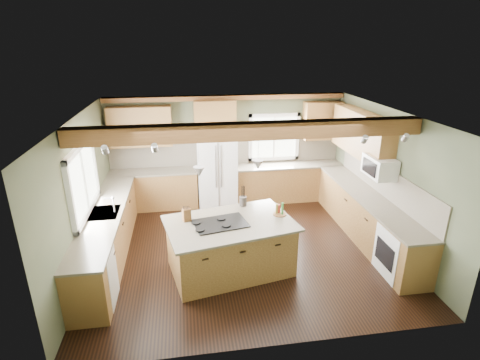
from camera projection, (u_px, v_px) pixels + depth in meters
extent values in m
plane|color=black|center=(244.00, 248.00, 7.25)|extent=(5.60, 5.60, 0.00)
plane|color=silver|center=(244.00, 114.00, 6.34)|extent=(5.60, 5.60, 0.00)
plane|color=#444E37|center=(227.00, 148.00, 9.11)|extent=(5.60, 0.00, 5.60)
plane|color=#444E37|center=(83.00, 195.00, 6.40)|extent=(0.00, 5.00, 5.00)
plane|color=#444E37|center=(387.00, 178.00, 7.19)|extent=(0.00, 5.00, 5.00)
cube|color=brown|center=(251.00, 131.00, 5.77)|extent=(5.55, 0.26, 0.26)
cube|color=brown|center=(227.00, 98.00, 8.58)|extent=(5.55, 0.20, 0.10)
cube|color=brown|center=(227.00, 152.00, 9.12)|extent=(5.58, 0.03, 0.58)
cube|color=brown|center=(385.00, 181.00, 7.27)|extent=(0.03, 3.70, 0.58)
cube|color=brown|center=(154.00, 190.00, 8.88)|extent=(2.02, 0.60, 0.88)
cube|color=brown|center=(153.00, 172.00, 8.72)|extent=(2.06, 0.64, 0.04)
cube|color=brown|center=(288.00, 182.00, 9.34)|extent=(2.62, 0.60, 0.88)
cube|color=brown|center=(289.00, 165.00, 9.18)|extent=(2.66, 0.64, 0.04)
cube|color=brown|center=(108.00, 236.00, 6.79)|extent=(0.60, 3.70, 0.88)
cube|color=brown|center=(104.00, 214.00, 6.63)|extent=(0.64, 3.74, 0.04)
cube|color=brown|center=(366.00, 218.00, 7.50)|extent=(0.60, 3.70, 0.88)
cube|color=brown|center=(369.00, 197.00, 7.34)|extent=(0.64, 3.74, 0.04)
cube|color=brown|center=(140.00, 126.00, 8.43)|extent=(1.40, 0.35, 0.90)
cube|color=brown|center=(215.00, 115.00, 8.60)|extent=(0.96, 0.35, 0.70)
cube|color=brown|center=(361.00, 134.00, 7.77)|extent=(0.35, 2.20, 0.90)
cube|color=brown|center=(322.00, 121.00, 9.04)|extent=(0.90, 0.35, 0.90)
cube|color=white|center=(82.00, 180.00, 6.36)|extent=(0.04, 1.60, 1.05)
cube|color=white|center=(274.00, 137.00, 9.16)|extent=(1.10, 0.04, 1.00)
cube|color=#262628|center=(104.00, 213.00, 6.63)|extent=(0.50, 0.65, 0.03)
cylinder|color=#B2B2B7|center=(114.00, 205.00, 6.60)|extent=(0.02, 0.02, 0.28)
cube|color=white|center=(93.00, 279.00, 5.59)|extent=(0.60, 0.60, 0.84)
cube|color=white|center=(401.00, 252.00, 6.30)|extent=(0.60, 0.72, 0.84)
cube|color=white|center=(380.00, 167.00, 7.03)|extent=(0.40, 0.70, 0.38)
cone|color=#B2B2B7|center=(199.00, 172.00, 5.77)|extent=(0.18, 0.18, 0.16)
cone|color=#B2B2B7|center=(258.00, 165.00, 6.09)|extent=(0.18, 0.18, 0.16)
cube|color=white|center=(217.00, 170.00, 8.85)|extent=(0.90, 0.74, 1.80)
cube|color=brown|center=(230.00, 247.00, 6.44)|extent=(2.18, 1.58, 0.88)
cube|color=brown|center=(230.00, 223.00, 6.27)|extent=(2.33, 1.73, 0.04)
cube|color=black|center=(221.00, 223.00, 6.21)|extent=(0.95, 0.73, 0.02)
cube|color=brown|center=(187.00, 215.00, 6.28)|extent=(0.16, 0.14, 0.22)
cylinder|color=#3F3632|center=(243.00, 201.00, 6.86)|extent=(0.15, 0.15, 0.18)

